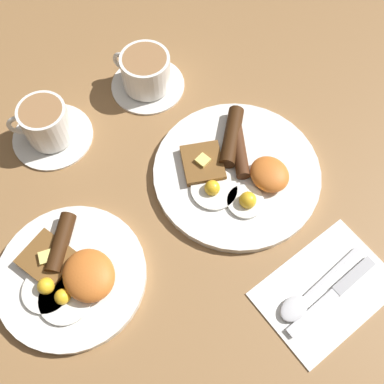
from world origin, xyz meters
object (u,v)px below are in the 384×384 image
(knife, at_px, (336,291))
(breakfast_plate_far, at_px, (72,274))
(teacup_far, at_px, (47,126))
(spoon, at_px, (302,301))
(teacup_near, at_px, (146,74))
(breakfast_plate_near, at_px, (237,171))

(knife, bearing_deg, breakfast_plate_far, -42.06)
(teacup_far, xyz_separation_m, spoon, (-0.47, -0.19, -0.03))
(breakfast_plate_far, bearing_deg, knife, -125.88)
(knife, distance_m, spoon, 0.06)
(breakfast_plate_far, relative_size, teacup_near, 1.64)
(knife, height_order, spoon, spoon)
(breakfast_plate_near, relative_size, spoon, 1.68)
(breakfast_plate_near, relative_size, teacup_far, 1.99)
(breakfast_plate_far, xyz_separation_m, spoon, (-0.22, -0.27, -0.01))
(breakfast_plate_far, height_order, spoon, breakfast_plate_far)
(breakfast_plate_near, height_order, breakfast_plate_far, breakfast_plate_far)
(breakfast_plate_near, height_order, teacup_near, teacup_near)
(breakfast_plate_far, distance_m, knife, 0.40)
(teacup_near, xyz_separation_m, knife, (-0.50, -0.04, -0.03))
(knife, relative_size, spoon, 1.05)
(breakfast_plate_near, height_order, teacup_far, teacup_far)
(teacup_near, bearing_deg, teacup_far, 92.95)
(breakfast_plate_near, distance_m, teacup_far, 0.34)
(breakfast_plate_near, xyz_separation_m, teacup_far, (0.24, 0.24, 0.02))
(breakfast_plate_near, xyz_separation_m, teacup_near, (0.25, 0.03, 0.02))
(breakfast_plate_far, height_order, teacup_near, teacup_near)
(breakfast_plate_far, bearing_deg, teacup_near, -46.85)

